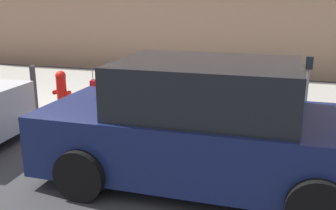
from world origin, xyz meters
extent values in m
plane|color=#333335|center=(0.00, 0.00, 0.00)|extent=(40.00, 40.00, 0.00)
cube|color=#9E9B93|center=(0.00, -2.50, 0.07)|extent=(18.00, 5.00, 0.14)
cube|color=navy|center=(-3.51, -0.59, 0.50)|extent=(0.43, 0.24, 0.71)
cube|color=black|center=(-3.51, -0.59, 0.50)|extent=(0.43, 0.07, 0.73)
cylinder|color=gray|center=(-3.69, -0.61, 0.97)|extent=(0.02, 0.02, 0.24)
cylinder|color=gray|center=(-3.33, -0.57, 0.97)|extent=(0.02, 0.02, 0.24)
cylinder|color=black|center=(-3.51, -0.59, 1.09)|extent=(0.36, 0.05, 0.02)
cylinder|color=black|center=(-3.70, -0.61, 0.16)|extent=(0.05, 0.02, 0.04)
cylinder|color=black|center=(-3.33, -0.57, 0.16)|extent=(0.05, 0.02, 0.04)
cube|color=#0F606B|center=(-3.02, -0.55, 0.44)|extent=(0.35, 0.22, 0.61)
cube|color=black|center=(-3.02, -0.55, 0.44)|extent=(0.36, 0.05, 0.62)
cylinder|color=gray|center=(-3.17, -0.55, 0.90)|extent=(0.02, 0.02, 0.31)
cylinder|color=gray|center=(-2.88, -0.55, 0.90)|extent=(0.02, 0.02, 0.31)
cylinder|color=black|center=(-3.02, -0.55, 1.05)|extent=(0.29, 0.03, 0.02)
cylinder|color=black|center=(-3.17, -0.55, 0.16)|extent=(0.04, 0.02, 0.04)
cylinder|color=black|center=(-2.87, -0.55, 0.16)|extent=(0.04, 0.02, 0.04)
cube|color=#9EA0A8|center=(-2.52, -0.55, 0.41)|extent=(0.46, 0.26, 0.54)
cube|color=black|center=(-2.52, -0.55, 0.41)|extent=(0.45, 0.08, 0.55)
cylinder|color=gray|center=(-2.71, -0.57, 0.70)|extent=(0.02, 0.02, 0.04)
cylinder|color=gray|center=(-2.33, -0.53, 0.70)|extent=(0.02, 0.02, 0.04)
cylinder|color=black|center=(-2.52, -0.55, 0.72)|extent=(0.38, 0.06, 0.02)
cylinder|color=black|center=(-2.71, -0.57, 0.16)|extent=(0.05, 0.02, 0.04)
cylinder|color=black|center=(-2.33, -0.53, 0.16)|extent=(0.05, 0.02, 0.04)
cube|color=black|center=(-1.97, -0.46, 0.45)|extent=(0.46, 0.22, 0.63)
cube|color=black|center=(-1.97, -0.46, 0.45)|extent=(0.47, 0.05, 0.64)
cylinder|color=gray|center=(-2.16, -0.46, 0.90)|extent=(0.02, 0.02, 0.26)
cylinder|color=gray|center=(-1.77, -0.46, 0.90)|extent=(0.02, 0.02, 0.26)
cylinder|color=black|center=(-1.97, -0.46, 1.03)|extent=(0.40, 0.03, 0.02)
cylinder|color=black|center=(-2.17, -0.46, 0.16)|extent=(0.04, 0.02, 0.04)
cylinder|color=black|center=(-1.76, -0.46, 0.16)|extent=(0.04, 0.02, 0.04)
cube|color=#59601E|center=(-1.45, -0.50, 0.46)|extent=(0.37, 0.25, 0.65)
cube|color=black|center=(-1.45, -0.50, 0.46)|extent=(0.37, 0.07, 0.66)
cylinder|color=gray|center=(-1.60, -0.51, 0.81)|extent=(0.02, 0.02, 0.04)
cylinder|color=gray|center=(-1.30, -0.49, 0.81)|extent=(0.02, 0.02, 0.04)
cylinder|color=black|center=(-1.45, -0.50, 0.83)|extent=(0.30, 0.05, 0.02)
cylinder|color=black|center=(-1.60, -0.51, 0.16)|extent=(0.05, 0.02, 0.04)
cylinder|color=black|center=(-1.30, -0.49, 0.16)|extent=(0.05, 0.02, 0.04)
cube|color=red|center=(-0.98, -0.61, 0.47)|extent=(0.37, 0.19, 0.66)
cube|color=black|center=(-0.98, -0.61, 0.47)|extent=(0.38, 0.04, 0.67)
cylinder|color=gray|center=(-1.13, -0.62, 0.91)|extent=(0.02, 0.02, 0.23)
cylinder|color=gray|center=(-0.83, -0.61, 0.91)|extent=(0.02, 0.02, 0.23)
cylinder|color=black|center=(-0.98, -0.61, 1.03)|extent=(0.31, 0.03, 0.02)
cylinder|color=black|center=(-1.14, -0.62, 0.16)|extent=(0.04, 0.02, 0.04)
cylinder|color=black|center=(-0.82, -0.61, 0.16)|extent=(0.04, 0.02, 0.04)
cylinder|color=red|center=(-0.14, -0.54, 0.48)|extent=(0.20, 0.20, 0.67)
sphere|color=red|center=(-0.14, -0.54, 0.86)|extent=(0.21, 0.21, 0.21)
cylinder|color=red|center=(0.01, -0.54, 0.51)|extent=(0.09, 0.10, 0.09)
cylinder|color=red|center=(-0.29, -0.54, 0.51)|extent=(0.09, 0.10, 0.09)
cylinder|color=#333338|center=(0.41, -0.39, 0.60)|extent=(0.11, 0.11, 0.92)
cylinder|color=slate|center=(-4.88, -0.79, 0.67)|extent=(0.05, 0.05, 1.05)
cube|color=#1E2328|center=(-4.88, -0.79, 1.30)|extent=(0.12, 0.09, 0.22)
cube|color=#141E4C|center=(-3.53, 1.49, 0.57)|extent=(4.29, 1.82, 0.79)
cube|color=black|center=(-3.53, 1.49, 1.29)|extent=(2.23, 1.67, 0.64)
cylinder|color=black|center=(-2.20, 2.41, 0.32)|extent=(0.64, 0.22, 0.64)
cylinder|color=black|center=(-2.20, 0.58, 0.32)|extent=(0.64, 0.22, 0.64)
cylinder|color=black|center=(-4.86, 2.41, 0.32)|extent=(0.64, 0.22, 0.64)
cylinder|color=black|center=(-4.86, 0.58, 0.32)|extent=(0.64, 0.22, 0.64)
camera|label=1|loc=(-4.39, 6.11, 2.33)|focal=40.61mm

